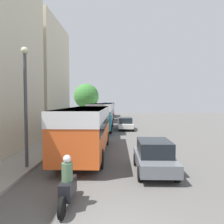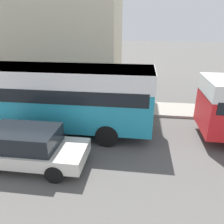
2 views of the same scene
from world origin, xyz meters
name	(u,v)px [view 2 (image 2 of 2)]	position (x,y,z in m)	size (l,w,h in m)	color
building_far_terrace	(55,7)	(-8.98, 19.40, 6.06)	(5.56, 9.19, 12.13)	beige
bus_following	(45,91)	(-1.68, 21.33, 2.05)	(2.55, 10.06, 3.17)	teal
car_far_curb	(25,147)	(1.18, 21.65, 0.77)	(1.84, 4.55, 1.48)	silver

